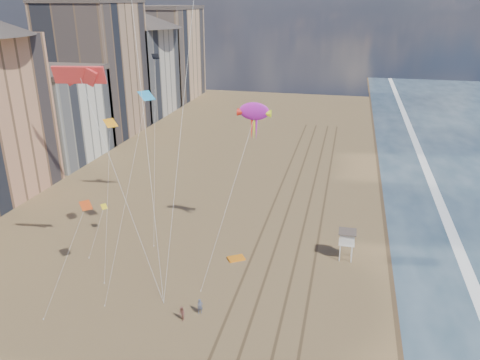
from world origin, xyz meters
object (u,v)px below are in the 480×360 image
(grounded_kite, at_px, (236,258))
(kite_flyer_b, at_px, (182,314))
(lifeguard_stand, at_px, (347,238))
(kite_flyer_a, at_px, (200,306))
(show_kite, at_px, (254,112))

(grounded_kite, relative_size, kite_flyer_b, 1.31)
(lifeguard_stand, distance_m, kite_flyer_a, 19.43)
(grounded_kite, xyz_separation_m, kite_flyer_b, (-2.37, -12.15, 0.63))
(lifeguard_stand, height_order, grounded_kite, lifeguard_stand)
(kite_flyer_a, height_order, kite_flyer_b, kite_flyer_a)
(kite_flyer_b, bearing_deg, kite_flyer_a, 98.99)
(lifeguard_stand, bearing_deg, show_kite, 176.56)
(show_kite, height_order, kite_flyer_b, show_kite)
(show_kite, distance_m, kite_flyer_a, 21.79)
(kite_flyer_a, bearing_deg, kite_flyer_b, -170.54)
(lifeguard_stand, xyz_separation_m, kite_flyer_a, (-13.55, -13.78, -2.01))
(grounded_kite, relative_size, kite_flyer_a, 1.22)
(lifeguard_stand, bearing_deg, kite_flyer_a, -134.53)
(show_kite, bearing_deg, lifeguard_stand, -3.44)
(lifeguard_stand, relative_size, kite_flyer_b, 2.46)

